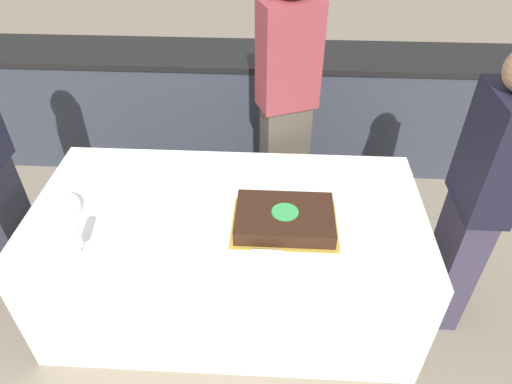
% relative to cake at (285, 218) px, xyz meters
% --- Properties ---
extents(ground_plane, '(14.00, 14.00, 0.00)m').
position_rel_cake_xyz_m(ground_plane, '(-0.29, 0.12, -0.79)').
color(ground_plane, gray).
extents(back_counter, '(4.40, 0.58, 0.92)m').
position_rel_cake_xyz_m(back_counter, '(-0.29, 1.68, -0.32)').
color(back_counter, '#333842').
rests_on(back_counter, ground_plane).
extents(dining_table, '(1.99, 0.98, 0.75)m').
position_rel_cake_xyz_m(dining_table, '(-0.29, 0.12, -0.41)').
color(dining_table, white).
rests_on(dining_table, ground_plane).
extents(cake, '(0.51, 0.36, 0.08)m').
position_rel_cake_xyz_m(cake, '(0.00, 0.00, 0.00)').
color(cake, gold).
rests_on(cake, dining_table).
extents(plate_stack, '(0.23, 0.23, 0.04)m').
position_rel_cake_xyz_m(plate_stack, '(-1.13, 0.02, -0.02)').
color(plate_stack, white).
rests_on(plate_stack, dining_table).
extents(wine_glass, '(0.07, 0.07, 0.18)m').
position_rel_cake_xyz_m(wine_glass, '(-0.92, -0.24, 0.08)').
color(wine_glass, white).
rests_on(wine_glass, dining_table).
extents(side_plate_near_cake, '(0.19, 0.19, 0.00)m').
position_rel_cake_xyz_m(side_plate_near_cake, '(-0.07, 0.30, -0.04)').
color(side_plate_near_cake, white).
rests_on(side_plate_near_cake, dining_table).
extents(utensil_pile, '(0.14, 0.11, 0.02)m').
position_rel_cake_xyz_m(utensil_pile, '(-0.08, -0.25, -0.03)').
color(utensil_pile, white).
rests_on(utensil_pile, dining_table).
extents(person_cutting_cake, '(0.38, 0.31, 1.76)m').
position_rel_cake_xyz_m(person_cutting_cake, '(0.00, 0.83, 0.14)').
color(person_cutting_cake, '#4C4238').
rests_on(person_cutting_cake, ground_plane).
extents(person_seated_right, '(0.20, 0.36, 1.60)m').
position_rel_cake_xyz_m(person_seated_right, '(0.93, 0.12, 0.05)').
color(person_seated_right, '#383347').
rests_on(person_seated_right, ground_plane).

